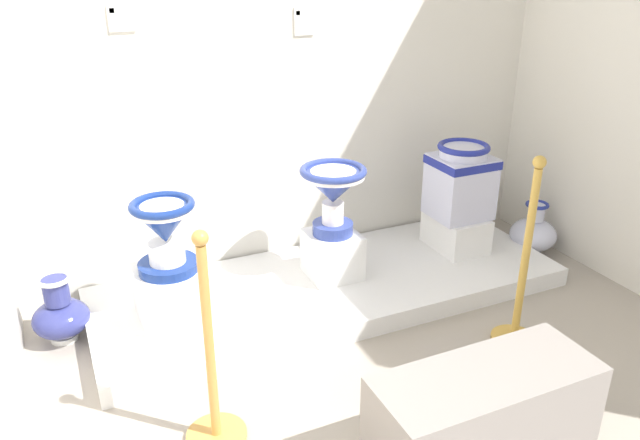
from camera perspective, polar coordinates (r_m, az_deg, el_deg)
wall_back at (r=3.71m, az=-2.59°, el=17.12°), size 3.52×0.06×2.93m
display_platform at (r=3.67m, az=0.99°, el=-6.16°), size 2.71×0.97×0.11m
plinth_block_rightmost at (r=3.34m, az=-13.47°, el=-6.47°), size 0.35×0.35×0.26m
antique_toilet_rightmost at (r=3.18m, az=-14.08°, el=-0.80°), size 0.32×0.32×0.38m
plinth_block_squat_floral at (r=3.63m, az=1.15°, el=-3.17°), size 0.29×0.29×0.27m
antique_toilet_squat_floral at (r=3.46m, az=1.21°, el=2.92°), size 0.37×0.37×0.40m
plinth_block_broad_patterned at (r=4.07m, az=12.34°, el=-1.02°), size 0.28×0.38×0.22m
antique_toilet_broad_patterned at (r=3.93m, az=12.79°, el=3.74°), size 0.35×0.33×0.47m
info_placard_first at (r=3.42m, az=-17.77°, el=17.22°), size 0.13×0.01×0.13m
info_placard_second at (r=3.69m, az=-1.46°, el=17.77°), size 0.12×0.01×0.15m
decorative_vase_corner at (r=3.51m, az=-22.70°, el=-7.99°), size 0.29×0.29×0.37m
decorative_vase_companion at (r=4.36m, az=18.96°, el=-1.14°), size 0.31×0.31×0.36m
stanchion_post_near_left at (r=2.61m, az=-9.84°, el=-14.49°), size 0.25×0.25×0.95m
stanchion_post_near_right at (r=3.30m, az=17.97°, el=-5.78°), size 0.23×0.23×1.01m
museum_bench at (r=2.63m, az=14.72°, el=-16.88°), size 0.90×0.36×0.40m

